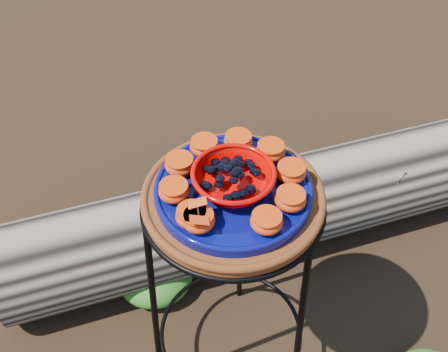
# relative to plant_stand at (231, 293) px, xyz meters

# --- Properties ---
(plant_stand) EXTENTS (0.44, 0.44, 0.70)m
(plant_stand) POSITION_rel_plant_stand_xyz_m (0.00, 0.00, 0.00)
(plant_stand) COLOR black
(plant_stand) RESTS_ON ground
(terracotta_saucer) EXTENTS (0.39, 0.39, 0.03)m
(terracotta_saucer) POSITION_rel_plant_stand_xyz_m (0.00, 0.00, 0.37)
(terracotta_saucer) COLOR #66250A
(terracotta_saucer) RESTS_ON plant_stand
(cobalt_plate) EXTENTS (0.33, 0.33, 0.02)m
(cobalt_plate) POSITION_rel_plant_stand_xyz_m (0.00, 0.00, 0.39)
(cobalt_plate) COLOR #020738
(cobalt_plate) RESTS_ON terracotta_saucer
(red_bowl) EXTENTS (0.17, 0.17, 0.05)m
(red_bowl) POSITION_rel_plant_stand_xyz_m (0.00, 0.00, 0.43)
(red_bowl) COLOR #C10200
(red_bowl) RESTS_ON cobalt_plate
(glass_gems) EXTENTS (0.13, 0.13, 0.02)m
(glass_gems) POSITION_rel_plant_stand_xyz_m (0.00, 0.00, 0.46)
(glass_gems) COLOR black
(glass_gems) RESTS_ON red_bowl
(orange_half_0) EXTENTS (0.06, 0.06, 0.04)m
(orange_half_0) POSITION_rel_plant_stand_xyz_m (-0.05, -0.11, 0.42)
(orange_half_0) COLOR #C20001
(orange_half_0) RESTS_ON cobalt_plate
(orange_half_1) EXTENTS (0.06, 0.06, 0.04)m
(orange_half_1) POSITION_rel_plant_stand_xyz_m (0.08, -0.10, 0.42)
(orange_half_1) COLOR #C20001
(orange_half_1) RESTS_ON cobalt_plate
(orange_half_2) EXTENTS (0.06, 0.06, 0.04)m
(orange_half_2) POSITION_rel_plant_stand_xyz_m (0.12, -0.03, 0.42)
(orange_half_2) COLOR #C20001
(orange_half_2) RESTS_ON cobalt_plate
(orange_half_3) EXTENTS (0.06, 0.06, 0.04)m
(orange_half_3) POSITION_rel_plant_stand_xyz_m (0.12, 0.04, 0.42)
(orange_half_3) COLOR #C20001
(orange_half_3) RESTS_ON cobalt_plate
(orange_half_4) EXTENTS (0.06, 0.06, 0.04)m
(orange_half_4) POSITION_rel_plant_stand_xyz_m (0.07, 0.10, 0.42)
(orange_half_4) COLOR #C20001
(orange_half_4) RESTS_ON cobalt_plate
(orange_half_5) EXTENTS (0.06, 0.06, 0.04)m
(orange_half_5) POSITION_rel_plant_stand_xyz_m (-0.01, 0.12, 0.42)
(orange_half_5) COLOR #C20001
(orange_half_5) RESTS_ON cobalt_plate
(orange_half_6) EXTENTS (0.06, 0.06, 0.04)m
(orange_half_6) POSITION_rel_plant_stand_xyz_m (-0.08, 0.10, 0.42)
(orange_half_6) COLOR #C20001
(orange_half_6) RESTS_ON cobalt_plate
(orange_half_7) EXTENTS (0.06, 0.06, 0.04)m
(orange_half_7) POSITION_rel_plant_stand_xyz_m (-0.12, 0.03, 0.42)
(orange_half_7) COLOR #C20001
(orange_half_7) RESTS_ON cobalt_plate
(orange_half_8) EXTENTS (0.06, 0.06, 0.04)m
(orange_half_8) POSITION_rel_plant_stand_xyz_m (-0.12, -0.04, 0.42)
(orange_half_8) COLOR #C20001
(orange_half_8) RESTS_ON cobalt_plate
(orange_half_9) EXTENTS (0.06, 0.06, 0.04)m
(orange_half_9) POSITION_rel_plant_stand_xyz_m (-0.07, -0.10, 0.42)
(orange_half_9) COLOR #C20001
(orange_half_9) RESTS_ON cobalt_plate
(butterfly) EXTENTS (0.09, 0.07, 0.01)m
(butterfly) POSITION_rel_plant_stand_xyz_m (-0.05, -0.11, 0.45)
(butterfly) COLOR red
(butterfly) RESTS_ON orange_half_0
(driftwood_log) EXTENTS (1.70, 1.14, 0.31)m
(driftwood_log) POSITION_rel_plant_stand_xyz_m (0.01, 0.45, -0.19)
(driftwood_log) COLOR black
(driftwood_log) RESTS_ON ground
(foliage_left) EXTENTS (0.25, 0.25, 0.13)m
(foliage_left) POSITION_rel_plant_stand_xyz_m (-0.28, 0.22, -0.29)
(foliage_left) COLOR #2C681F
(foliage_left) RESTS_ON ground
(foliage_back) EXTENTS (0.34, 0.34, 0.17)m
(foliage_back) POSITION_rel_plant_stand_xyz_m (-0.19, 0.56, -0.27)
(foliage_back) COLOR #2C681F
(foliage_back) RESTS_ON ground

